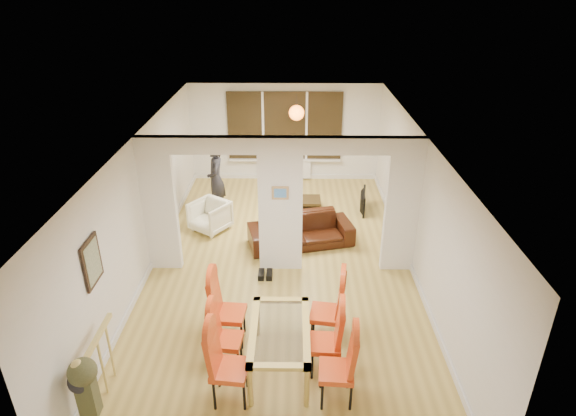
{
  "coord_description": "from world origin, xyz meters",
  "views": [
    {
      "loc": [
        0.23,
        -7.86,
        5.06
      ],
      "look_at": [
        0.13,
        0.6,
        0.97
      ],
      "focal_mm": 30.0,
      "sensor_mm": 36.0,
      "label": 1
    }
  ],
  "objects_px": {
    "dining_table": "(280,348)",
    "person": "(216,179)",
    "sofa": "(301,231)",
    "bowl": "(297,199)",
    "dining_chair_ra": "(336,366)",
    "television": "(360,201)",
    "dining_chair_rc": "(326,309)",
    "dining_chair_lb": "(227,336)",
    "coffee_table": "(297,204)",
    "dining_chair_lc": "(229,309)",
    "dining_chair_la": "(230,364)",
    "bottle": "(294,195)",
    "dining_chair_rb": "(325,339)",
    "armchair": "(210,216)"
  },
  "relations": [
    {
      "from": "dining_chair_lb",
      "to": "dining_chair_rc",
      "type": "xyz_separation_m",
      "value": [
        1.42,
        0.54,
        0.08
      ]
    },
    {
      "from": "person",
      "to": "bottle",
      "type": "bearing_deg",
      "value": 83.86
    },
    {
      "from": "dining_table",
      "to": "person",
      "type": "height_order",
      "value": "person"
    },
    {
      "from": "dining_chair_lc",
      "to": "dining_chair_rc",
      "type": "height_order",
      "value": "dining_chair_rc"
    },
    {
      "from": "armchair",
      "to": "person",
      "type": "distance_m",
      "value": 1.03
    },
    {
      "from": "dining_chair_rc",
      "to": "sofa",
      "type": "height_order",
      "value": "dining_chair_rc"
    },
    {
      "from": "dining_chair_ra",
      "to": "sofa",
      "type": "xyz_separation_m",
      "value": [
        -0.41,
        4.08,
        -0.25
      ]
    },
    {
      "from": "bowl",
      "to": "dining_chair_lc",
      "type": "bearing_deg",
      "value": -102.84
    },
    {
      "from": "dining_table",
      "to": "dining_chair_lb",
      "type": "distance_m",
      "value": 0.76
    },
    {
      "from": "person",
      "to": "bowl",
      "type": "xyz_separation_m",
      "value": [
        1.88,
        0.16,
        -0.55
      ]
    },
    {
      "from": "dining_chair_rc",
      "to": "dining_chair_lb",
      "type": "bearing_deg",
      "value": -150.5
    },
    {
      "from": "sofa",
      "to": "coffee_table",
      "type": "bearing_deg",
      "value": 78.4
    },
    {
      "from": "dining_chair_rb",
      "to": "bottle",
      "type": "bearing_deg",
      "value": 98.36
    },
    {
      "from": "bottle",
      "to": "bowl",
      "type": "distance_m",
      "value": 0.16
    },
    {
      "from": "dining_table",
      "to": "television",
      "type": "distance_m",
      "value": 5.43
    },
    {
      "from": "dining_chair_rb",
      "to": "bowl",
      "type": "height_order",
      "value": "dining_chair_rb"
    },
    {
      "from": "sofa",
      "to": "bowl",
      "type": "xyz_separation_m",
      "value": [
        -0.06,
        1.65,
        -0.03
      ]
    },
    {
      "from": "dining_chair_ra",
      "to": "bowl",
      "type": "xyz_separation_m",
      "value": [
        -0.46,
        5.73,
        -0.27
      ]
    },
    {
      "from": "coffee_table",
      "to": "dining_chair_rb",
      "type": "bearing_deg",
      "value": -86.12
    },
    {
      "from": "dining_chair_ra",
      "to": "dining_chair_rc",
      "type": "bearing_deg",
      "value": 97.31
    },
    {
      "from": "dining_chair_la",
      "to": "dining_chair_rc",
      "type": "xyz_separation_m",
      "value": [
        1.31,
        1.15,
        0.01
      ]
    },
    {
      "from": "dining_chair_ra",
      "to": "sofa",
      "type": "height_order",
      "value": "dining_chair_ra"
    },
    {
      "from": "dining_table",
      "to": "armchair",
      "type": "bearing_deg",
      "value": 111.71
    },
    {
      "from": "coffee_table",
      "to": "armchair",
      "type": "bearing_deg",
      "value": -150.2
    },
    {
      "from": "dining_chair_la",
      "to": "person",
      "type": "relative_size",
      "value": 0.69
    },
    {
      "from": "dining_chair_ra",
      "to": "bowl",
      "type": "height_order",
      "value": "dining_chair_ra"
    },
    {
      "from": "dining_chair_ra",
      "to": "bottle",
      "type": "bearing_deg",
      "value": 99.78
    },
    {
      "from": "dining_chair_rb",
      "to": "bottle",
      "type": "height_order",
      "value": "dining_chair_rb"
    },
    {
      "from": "dining_chair_rc",
      "to": "armchair",
      "type": "distance_m",
      "value": 4.23
    },
    {
      "from": "dining_chair_lc",
      "to": "sofa",
      "type": "relative_size",
      "value": 0.55
    },
    {
      "from": "dining_chair_lc",
      "to": "bottle",
      "type": "xyz_separation_m",
      "value": [
        0.96,
        4.55,
        -0.18
      ]
    },
    {
      "from": "dining_chair_lb",
      "to": "bottle",
      "type": "height_order",
      "value": "dining_chair_lb"
    },
    {
      "from": "dining_chair_ra",
      "to": "dining_table",
      "type": "bearing_deg",
      "value": 147.28
    },
    {
      "from": "dining_chair_ra",
      "to": "television",
      "type": "height_order",
      "value": "dining_chair_ra"
    },
    {
      "from": "dining_chair_lb",
      "to": "television",
      "type": "bearing_deg",
      "value": 69.96
    },
    {
      "from": "person",
      "to": "bottle",
      "type": "height_order",
      "value": "person"
    },
    {
      "from": "dining_chair_lb",
      "to": "television",
      "type": "distance_m",
      "value": 5.68
    },
    {
      "from": "dining_table",
      "to": "bowl",
      "type": "bearing_deg",
      "value": 86.94
    },
    {
      "from": "dining_chair_rb",
      "to": "person",
      "type": "xyz_separation_m",
      "value": [
        -2.23,
        5.05,
        0.29
      ]
    },
    {
      "from": "armchair",
      "to": "coffee_table",
      "type": "xyz_separation_m",
      "value": [
        1.91,
        1.09,
        -0.21
      ]
    },
    {
      "from": "armchair",
      "to": "person",
      "type": "height_order",
      "value": "person"
    },
    {
      "from": "bottle",
      "to": "dining_chair_lc",
      "type": "bearing_deg",
      "value": -101.85
    },
    {
      "from": "dining_chair_rc",
      "to": "coffee_table",
      "type": "relative_size",
      "value": 1.05
    },
    {
      "from": "dining_chair_rc",
      "to": "bowl",
      "type": "height_order",
      "value": "dining_chair_rc"
    },
    {
      "from": "dining_chair_lc",
      "to": "television",
      "type": "distance_m",
      "value": 5.24
    },
    {
      "from": "dining_chair_rb",
      "to": "bottle",
      "type": "distance_m",
      "value": 5.18
    },
    {
      "from": "dining_chair_lb",
      "to": "bottle",
      "type": "distance_m",
      "value": 5.16
    },
    {
      "from": "dining_chair_rc",
      "to": "person",
      "type": "height_order",
      "value": "person"
    },
    {
      "from": "dining_chair_lb",
      "to": "person",
      "type": "relative_size",
      "value": 0.61
    },
    {
      "from": "armchair",
      "to": "bowl",
      "type": "bearing_deg",
      "value": 63.68
    }
  ]
}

